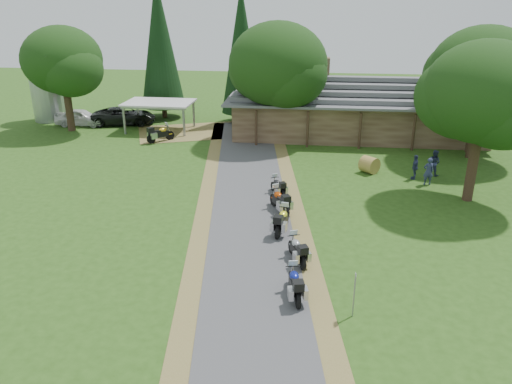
# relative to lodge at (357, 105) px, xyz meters

# --- Properties ---
(ground) EXTENTS (120.00, 120.00, 0.00)m
(ground) POSITION_rel_lodge_xyz_m (-6.00, -24.00, -2.45)
(ground) COLOR #284B15
(ground) RESTS_ON ground
(driveway) EXTENTS (51.95, 51.95, 0.00)m
(driveway) POSITION_rel_lodge_xyz_m (-6.50, -20.00, -2.45)
(driveway) COLOR #47474A
(driveway) RESTS_ON ground
(lodge) EXTENTS (21.40, 9.40, 4.90)m
(lodge) POSITION_rel_lodge_xyz_m (0.00, 0.00, 0.00)
(lodge) COLOR brown
(lodge) RESTS_ON ground
(silo) EXTENTS (3.04, 3.04, 5.98)m
(silo) POSITION_rel_lodge_xyz_m (-28.29, 1.82, 0.54)
(silo) COLOR gray
(silo) RESTS_ON ground
(carport) EXTENTS (5.88, 3.99, 2.51)m
(carport) POSITION_rel_lodge_xyz_m (-16.88, -0.71, -1.20)
(carport) COLOR silver
(carport) RESTS_ON ground
(car_white_sedan) EXTENTS (2.58, 5.79, 1.91)m
(car_white_sedan) POSITION_rel_lodge_xyz_m (-24.55, 0.09, -1.50)
(car_white_sedan) COLOR silver
(car_white_sedan) RESTS_ON ground
(car_dark_suv) EXTENTS (3.72, 6.54, 2.36)m
(car_dark_suv) POSITION_rel_lodge_xyz_m (-20.80, 0.99, -1.27)
(car_dark_suv) COLOR black
(car_dark_suv) RESTS_ON ground
(motorcycle_row_a) EXTENTS (1.00, 1.99, 1.30)m
(motorcycle_row_a) POSITION_rel_lodge_xyz_m (-4.10, -25.46, -1.80)
(motorcycle_row_a) COLOR navy
(motorcycle_row_a) RESTS_ON ground
(motorcycle_row_b) EXTENTS (1.23, 1.94, 1.26)m
(motorcycle_row_b) POSITION_rel_lodge_xyz_m (-4.12, -22.62, -1.82)
(motorcycle_row_b) COLOR #989BA0
(motorcycle_row_b) RESTS_ON ground
(motorcycle_row_c) EXTENTS (1.00, 2.07, 1.36)m
(motorcycle_row_c) POSITION_rel_lodge_xyz_m (-4.97, -19.74, -1.77)
(motorcycle_row_c) COLOR yellow
(motorcycle_row_c) RESTS_ON ground
(motorcycle_row_d) EXTENTS (1.54, 2.10, 1.39)m
(motorcycle_row_d) POSITION_rel_lodge_xyz_m (-5.28, -17.20, -1.76)
(motorcycle_row_d) COLOR #BA3C07
(motorcycle_row_d) RESTS_ON ground
(motorcycle_row_e) EXTENTS (1.27, 1.78, 1.17)m
(motorcycle_row_e) POSITION_rel_lodge_xyz_m (-5.54, -14.83, -1.86)
(motorcycle_row_e) COLOR black
(motorcycle_row_e) RESTS_ON ground
(motorcycle_carport_a) EXTENTS (2.00, 2.01, 1.46)m
(motorcycle_carport_a) POSITION_rel_lodge_xyz_m (-15.81, -4.29, -1.72)
(motorcycle_carport_a) COLOR yellow
(motorcycle_carport_a) RESTS_ON ground
(person_a) EXTENTS (0.64, 0.50, 2.04)m
(person_a) POSITION_rel_lodge_xyz_m (3.63, -11.99, -1.43)
(person_a) COLOR navy
(person_a) RESTS_ON ground
(person_b) EXTENTS (0.70, 0.68, 2.01)m
(person_b) POSITION_rel_lodge_xyz_m (4.37, -10.11, -1.45)
(person_b) COLOR navy
(person_b) RESTS_ON ground
(person_c) EXTENTS (0.53, 0.63, 1.89)m
(person_c) POSITION_rel_lodge_xyz_m (3.00, -11.02, -1.51)
(person_c) COLOR navy
(person_c) RESTS_ON ground
(hay_bale) EXTENTS (1.49, 1.49, 1.10)m
(hay_bale) POSITION_rel_lodge_xyz_m (0.23, -10.11, -1.90)
(hay_bale) COLOR olive
(hay_bale) RESTS_ON ground
(sign_post) EXTENTS (0.32, 0.05, 1.80)m
(sign_post) POSITION_rel_lodge_xyz_m (-1.92, -26.52, -1.55)
(sign_post) COLOR gray
(sign_post) RESTS_ON ground
(oak_lodge_left) EXTENTS (7.67, 7.67, 9.81)m
(oak_lodge_left) POSITION_rel_lodge_xyz_m (-6.50, -2.86, 2.46)
(oak_lodge_left) COLOR #163710
(oak_lodge_left) RESTS_ON ground
(oak_lodge_right) EXTENTS (7.35, 7.35, 9.94)m
(oak_lodge_right) POSITION_rel_lodge_xyz_m (7.87, -5.86, 2.52)
(oak_lodge_right) COLOR #163710
(oak_lodge_right) RESTS_ON ground
(oak_driveway) EXTENTS (6.53, 6.53, 10.06)m
(oak_driveway) POSITION_rel_lodge_xyz_m (5.44, -14.32, 2.58)
(oak_driveway) COLOR #163710
(oak_driveway) RESTS_ON ground
(oak_silo) EXTENTS (6.61, 6.61, 9.73)m
(oak_silo) POSITION_rel_lodge_xyz_m (-24.60, -1.70, 2.42)
(oak_silo) COLOR #163710
(oak_silo) RESTS_ON ground
(cedar_near) EXTENTS (3.72, 3.72, 12.18)m
(cedar_near) POSITION_rel_lodge_xyz_m (-10.16, 3.06, 3.64)
(cedar_near) COLOR black
(cedar_near) RESTS_ON ground
(cedar_far) EXTENTS (4.13, 4.13, 12.93)m
(cedar_far) POSITION_rel_lodge_xyz_m (-17.94, 4.21, 4.02)
(cedar_far) COLOR black
(cedar_far) RESTS_ON ground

